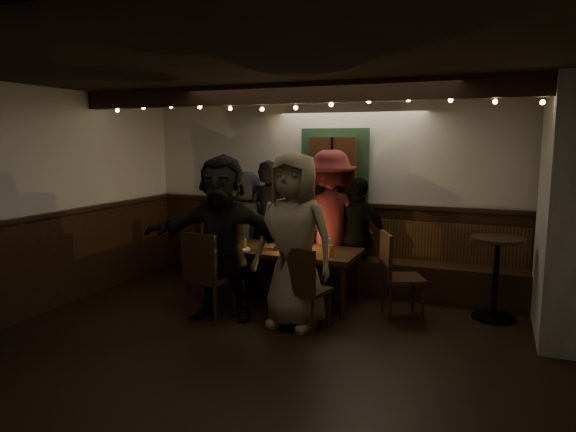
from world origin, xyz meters
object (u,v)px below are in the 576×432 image
at_px(dining_table, 282,253).
at_px(person_f, 223,237).
at_px(person_a, 247,227).
at_px(chair_near_right, 303,284).
at_px(person_c, 297,228).
at_px(chair_end, 395,270).
at_px(person_d, 330,221).
at_px(person_b, 270,223).
at_px(person_e, 359,236).
at_px(high_top, 496,268).
at_px(chair_near_left, 206,271).
at_px(person_g, 294,241).

relative_size(dining_table, person_f, 1.03).
distance_m(dining_table, person_a, 1.14).
bearing_deg(person_a, chair_near_right, 136.73).
relative_size(person_a, person_c, 0.94).
distance_m(chair_end, person_c, 1.64).
bearing_deg(person_c, person_d, -179.60).
height_order(person_a, person_f, person_f).
xyz_separation_m(person_b, person_e, (1.24, 0.06, -0.10)).
bearing_deg(high_top, chair_near_left, -156.83).
height_order(high_top, person_e, person_e).
xyz_separation_m(person_c, person_e, (0.84, 0.06, -0.07)).
distance_m(person_a, person_e, 1.64).
bearing_deg(chair_near_right, person_b, 125.29).
relative_size(chair_near_left, high_top, 1.07).
relative_size(dining_table, person_a, 1.22).
bearing_deg(person_c, chair_end, 145.63).
bearing_deg(person_d, dining_table, 40.12).
bearing_deg(person_c, chair_near_right, 105.11).
height_order(high_top, person_b, person_b).
relative_size(chair_near_right, person_b, 0.52).
height_order(chair_near_left, high_top, chair_near_left).
bearing_deg(person_d, person_g, 69.78).
bearing_deg(person_f, person_e, 40.79).
bearing_deg(person_b, chair_end, 164.68).
relative_size(chair_near_left, chair_near_right, 1.11).
bearing_deg(person_b, chair_near_right, 130.72).
bearing_deg(person_c, person_b, -7.88).
height_order(person_e, person_g, person_g).
relative_size(high_top, person_f, 0.51).
relative_size(dining_table, person_d, 1.01).
xyz_separation_m(person_a, person_g, (1.30, -1.46, 0.16)).
relative_size(dining_table, person_b, 1.10).
xyz_separation_m(chair_end, person_c, (-1.45, 0.71, 0.28)).
distance_m(person_a, person_g, 1.96).
xyz_separation_m(person_d, person_f, (-0.79, -1.49, -0.01)).
relative_size(dining_table, person_g, 1.01).
relative_size(person_c, person_f, 0.90).
bearing_deg(high_top, person_e, 166.69).
xyz_separation_m(chair_near_right, person_a, (-1.44, 1.56, 0.27)).
relative_size(chair_near_left, person_e, 0.66).
xyz_separation_m(high_top, person_d, (-2.06, 0.41, 0.34)).
xyz_separation_m(dining_table, person_a, (-0.85, 0.74, 0.16)).
height_order(chair_near_left, person_e, person_e).
height_order(chair_near_left, person_a, person_a).
bearing_deg(person_a, person_f, 110.79).
height_order(chair_end, person_b, person_b).
bearing_deg(chair_near_left, person_f, 59.15).
relative_size(chair_near_left, chair_end, 1.03).
height_order(high_top, person_c, person_c).
relative_size(person_b, person_d, 0.92).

